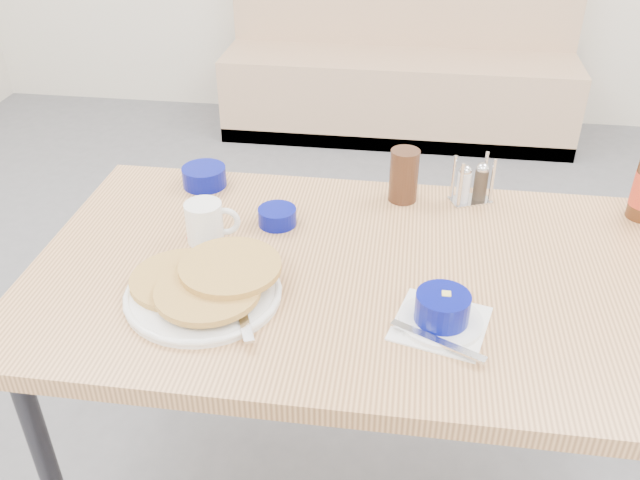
# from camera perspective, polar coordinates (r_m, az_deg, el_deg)

# --- Properties ---
(booth_bench) EXTENTS (1.90, 0.56, 1.22)m
(booth_bench) POSITION_cam_1_polar(r_m,az_deg,el_deg) (3.90, 6.67, 14.11)
(booth_bench) COLOR tan
(booth_bench) RESTS_ON ground
(dining_table) EXTENTS (1.40, 0.80, 0.76)m
(dining_table) POSITION_cam_1_polar(r_m,az_deg,el_deg) (1.47, 3.39, -4.46)
(dining_table) COLOR tan
(dining_table) RESTS_ON ground
(pancake_plate) EXTENTS (0.31, 0.31, 0.06)m
(pancake_plate) POSITION_cam_1_polar(r_m,az_deg,el_deg) (1.36, -9.65, -3.85)
(pancake_plate) COLOR white
(pancake_plate) RESTS_ON dining_table
(coffee_mug) EXTENTS (0.12, 0.08, 0.09)m
(coffee_mug) POSITION_cam_1_polar(r_m,az_deg,el_deg) (1.52, -9.56, 1.52)
(coffee_mug) COLOR white
(coffee_mug) RESTS_ON dining_table
(grits_setting) EXTENTS (0.20, 0.22, 0.07)m
(grits_setting) POSITION_cam_1_polar(r_m,az_deg,el_deg) (1.28, 10.22, -6.01)
(grits_setting) COLOR white
(grits_setting) RESTS_ON dining_table
(creamer_bowl) EXTENTS (0.11, 0.11, 0.05)m
(creamer_bowl) POSITION_cam_1_polar(r_m,az_deg,el_deg) (1.76, -9.72, 5.28)
(creamer_bowl) COLOR #050B75
(creamer_bowl) RESTS_ON dining_table
(butter_bowl) EXTENTS (0.09, 0.09, 0.04)m
(butter_bowl) POSITION_cam_1_polar(r_m,az_deg,el_deg) (1.57, -3.62, 1.98)
(butter_bowl) COLOR #050B75
(butter_bowl) RESTS_ON dining_table
(amber_tumbler) EXTENTS (0.09, 0.09, 0.13)m
(amber_tumbler) POSITION_cam_1_polar(r_m,az_deg,el_deg) (1.66, 7.08, 5.42)
(amber_tumbler) COLOR #3C2113
(amber_tumbler) RESTS_ON dining_table
(condiment_caddy) EXTENTS (0.11, 0.09, 0.12)m
(condiment_caddy) POSITION_cam_1_polar(r_m,az_deg,el_deg) (1.70, 12.67, 4.45)
(condiment_caddy) COLOR silver
(condiment_caddy) RESTS_ON dining_table
(sugar_wrapper) EXTENTS (0.05, 0.03, 0.00)m
(sugar_wrapper) POSITION_cam_1_polar(r_m,az_deg,el_deg) (1.56, -10.30, 0.38)
(sugar_wrapper) COLOR #D24746
(sugar_wrapper) RESTS_ON dining_table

